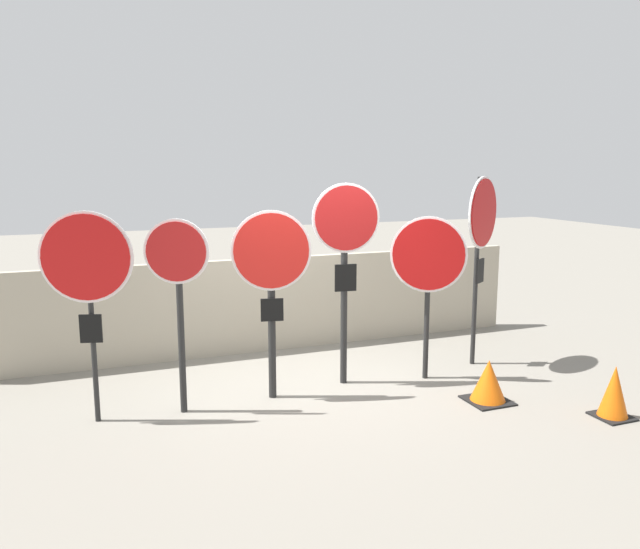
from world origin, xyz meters
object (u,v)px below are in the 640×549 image
object	(u,v)px
stop_sign_0	(87,269)
traffic_cone_1	(488,381)
stop_sign_1	(178,276)
stop_sign_3	(345,245)
stop_sign_5	(482,226)
traffic_cone_0	(614,392)
stop_sign_2	(271,271)
stop_sign_4	(428,263)

from	to	relation	value
stop_sign_0	traffic_cone_1	bearing A→B (deg)	3.03
stop_sign_1	traffic_cone_1	xyz separation A→B (m)	(3.31, -0.91, -1.27)
stop_sign_1	stop_sign_3	distance (m)	2.03
stop_sign_3	stop_sign_5	distance (m)	1.98
stop_sign_5	stop_sign_1	bearing A→B (deg)	149.80
traffic_cone_0	stop_sign_5	bearing A→B (deg)	98.14
traffic_cone_1	stop_sign_2	bearing A→B (deg)	156.83
stop_sign_3	stop_sign_4	bearing A→B (deg)	-4.76
stop_sign_3	traffic_cone_1	size ratio (longest dim) A/B	5.01
stop_sign_1	stop_sign_2	xyz separation A→B (m)	(1.04, 0.06, -0.02)
stop_sign_0	stop_sign_3	world-z (taller)	stop_sign_3
stop_sign_1	stop_sign_2	distance (m)	1.04
stop_sign_0	stop_sign_5	distance (m)	4.88
stop_sign_0	stop_sign_2	bearing A→B (deg)	15.99
stop_sign_3	traffic_cone_1	bearing A→B (deg)	-34.02
stop_sign_1	stop_sign_4	distance (m)	3.03
stop_sign_0	stop_sign_4	distance (m)	3.92
stop_sign_0	stop_sign_5	world-z (taller)	stop_sign_5
stop_sign_2	stop_sign_4	xyz separation A→B (m)	(1.98, -0.05, -0.02)
stop_sign_1	traffic_cone_1	bearing A→B (deg)	6.42
stop_sign_2	traffic_cone_1	distance (m)	2.77
traffic_cone_0	stop_sign_2	bearing A→B (deg)	150.47
stop_sign_3	traffic_cone_1	world-z (taller)	stop_sign_3
traffic_cone_1	stop_sign_4	bearing A→B (deg)	107.07
stop_sign_2	stop_sign_4	distance (m)	1.98
stop_sign_0	stop_sign_4	bearing A→B (deg)	15.28
stop_sign_2	traffic_cone_0	bearing A→B (deg)	-17.61
stop_sign_5	traffic_cone_1	bearing A→B (deg)	-153.78
stop_sign_5	stop_sign_3	bearing A→B (deg)	147.64
stop_sign_2	traffic_cone_1	bearing A→B (deg)	-11.25
stop_sign_4	stop_sign_2	bearing A→B (deg)	-149.09
stop_sign_4	stop_sign_3	bearing A→B (deg)	-159.39
stop_sign_3	traffic_cone_0	bearing A→B (deg)	-34.28
stop_sign_0	stop_sign_2	size ratio (longest dim) A/B	1.02
traffic_cone_1	stop_sign_1	bearing A→B (deg)	164.64
stop_sign_5	traffic_cone_0	xyz separation A→B (m)	(0.30, -2.06, -1.60)
stop_sign_0	stop_sign_3	distance (m)	2.90
stop_sign_2	traffic_cone_0	world-z (taller)	stop_sign_2
stop_sign_2	stop_sign_4	world-z (taller)	stop_sign_2
stop_sign_4	traffic_cone_1	size ratio (longest dim) A/B	4.18
stop_sign_4	traffic_cone_0	world-z (taller)	stop_sign_4
stop_sign_2	traffic_cone_1	xyz separation A→B (m)	(2.27, -0.97, -1.26)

